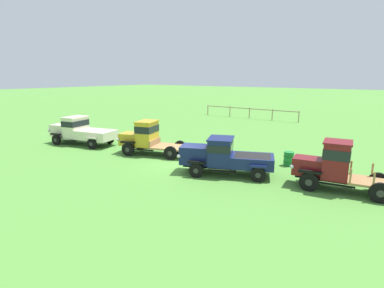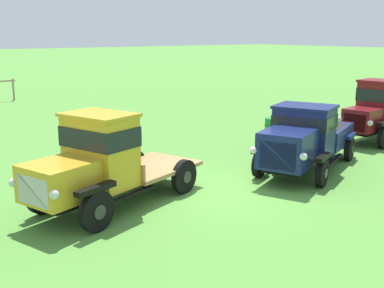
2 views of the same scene
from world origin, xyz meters
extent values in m
plane|color=#518E38|center=(0.00, 0.00, 0.00)|extent=(240.00, 240.00, 0.00)
cylinder|color=#997F60|center=(1.02, 21.16, 0.68)|extent=(0.12, 0.12, 1.36)
cylinder|color=#997F60|center=(-2.09, 20.98, 0.68)|extent=(0.12, 0.12, 1.36)
cylinder|color=#997F60|center=(-5.22, 21.23, 0.68)|extent=(0.12, 0.12, 1.36)
cylinder|color=#997F60|center=(-8.02, 21.20, 0.68)|extent=(0.12, 0.12, 1.36)
cylinder|color=#997F60|center=(-11.23, 20.76, 0.68)|extent=(0.12, 0.12, 1.36)
cube|color=#997F60|center=(-5.10, 20.99, 1.24)|extent=(12.45, 0.08, 0.10)
cylinder|color=black|center=(-10.93, -1.62, 0.40)|extent=(0.83, 0.34, 0.81)
cylinder|color=#2D2D2D|center=(-10.91, -1.71, 0.40)|extent=(0.28, 0.09, 0.28)
cylinder|color=black|center=(-11.38, 0.36, 0.40)|extent=(0.83, 0.34, 0.81)
cylinder|color=#2D2D2D|center=(-11.40, 0.45, 0.40)|extent=(0.28, 0.09, 0.28)
cylinder|color=black|center=(-7.49, -0.84, 0.40)|extent=(0.83, 0.34, 0.81)
cylinder|color=#2D2D2D|center=(-7.47, -0.94, 0.40)|extent=(0.28, 0.09, 0.28)
cylinder|color=black|center=(-7.94, 1.13, 0.40)|extent=(0.83, 0.34, 0.81)
cylinder|color=#2D2D2D|center=(-7.96, 1.23, 0.40)|extent=(0.28, 0.09, 0.28)
cube|color=black|center=(-9.44, -0.24, 0.48)|extent=(5.22, 2.21, 0.12)
cube|color=beige|center=(-11.38, -0.68, 1.01)|extent=(1.84, 1.73, 0.94)
cube|color=silver|center=(-12.12, -0.85, 0.97)|extent=(0.30, 1.10, 0.71)
sphere|color=silver|center=(-11.96, -1.59, 1.04)|extent=(0.20, 0.20, 0.20)
sphere|color=silver|center=(-12.29, -0.11, 1.04)|extent=(0.20, 0.20, 0.20)
cube|color=black|center=(-10.93, -1.62, 0.86)|extent=(0.95, 0.40, 0.12)
cube|color=black|center=(-11.38, 0.36, 0.86)|extent=(0.95, 0.40, 0.12)
cube|color=beige|center=(-10.07, -0.39, 1.32)|extent=(1.50, 1.99, 1.55)
cube|color=black|center=(-10.07, -0.39, 1.67)|extent=(1.55, 2.04, 0.43)
cube|color=beige|center=(-10.07, -0.39, 2.14)|extent=(1.63, 2.09, 0.08)
cube|color=black|center=(-9.74, -1.33, 0.46)|extent=(1.58, 0.49, 0.05)
cube|color=black|center=(-10.18, 0.61, 0.46)|extent=(1.58, 0.49, 0.05)
cube|color=beige|center=(-8.13, 0.05, 0.88)|extent=(3.18, 2.44, 0.68)
cube|color=black|center=(-8.13, 0.05, 1.19)|extent=(2.68, 2.07, 0.06)
cube|color=beige|center=(-7.49, -0.84, 0.86)|extent=(0.91, 0.39, 0.12)
cube|color=beige|center=(-7.94, 1.13, 0.86)|extent=(0.91, 0.39, 0.12)
cylinder|color=black|center=(-3.89, -0.59, 0.45)|extent=(0.91, 0.43, 0.90)
cylinder|color=#2D2D2D|center=(-3.86, -0.68, 0.45)|extent=(0.31, 0.12, 0.31)
cylinder|color=black|center=(-4.42, 1.11, 0.45)|extent=(0.91, 0.43, 0.90)
cylinder|color=#2D2D2D|center=(-4.45, 1.20, 0.45)|extent=(0.31, 0.12, 0.31)
cylinder|color=black|center=(-0.94, 0.34, 0.45)|extent=(0.91, 0.43, 0.90)
cylinder|color=#2D2D2D|center=(-0.91, 0.25, 0.45)|extent=(0.31, 0.12, 0.31)
cylinder|color=black|center=(-1.47, 2.04, 0.45)|extent=(0.91, 0.43, 0.90)
cylinder|color=#2D2D2D|center=(-1.50, 2.13, 0.45)|extent=(0.31, 0.12, 0.31)
cube|color=black|center=(-2.72, 0.71, 0.53)|extent=(4.54, 2.27, 0.12)
cube|color=gold|center=(-4.36, 0.20, 1.00)|extent=(1.71, 1.61, 0.82)
cube|color=silver|center=(-5.00, -0.01, 0.96)|extent=(0.35, 0.95, 0.62)
sphere|color=silver|center=(-4.81, -0.64, 1.02)|extent=(0.20, 0.20, 0.20)
sphere|color=silver|center=(-5.21, 0.63, 1.02)|extent=(0.20, 0.20, 0.20)
cube|color=black|center=(-3.89, -0.59, 0.95)|extent=(1.05, 0.50, 0.12)
cube|color=black|center=(-4.42, 1.11, 0.95)|extent=(1.05, 0.50, 0.12)
cube|color=gold|center=(-3.18, 0.57, 1.42)|extent=(1.48, 1.81, 1.65)
cube|color=black|center=(-3.18, 0.57, 1.79)|extent=(1.53, 1.86, 0.46)
cube|color=gold|center=(-3.18, 0.57, 2.28)|extent=(1.60, 1.91, 0.08)
cube|color=black|center=(-2.82, -0.23, 0.51)|extent=(1.46, 0.58, 0.05)
cube|color=black|center=(-3.34, 1.43, 0.51)|extent=(1.46, 0.58, 0.05)
cube|color=#9E7547|center=(-1.54, 1.08, 0.64)|extent=(2.81, 2.44, 0.10)
cube|color=#9E7547|center=(-2.64, 0.74, 0.87)|extent=(0.58, 1.63, 0.44)
cylinder|color=black|center=(2.38, -1.50, 0.39)|extent=(0.79, 0.47, 0.78)
cylinder|color=#2D2D2D|center=(2.42, -1.59, 0.39)|extent=(0.26, 0.13, 0.27)
cylinder|color=black|center=(1.67, 0.19, 0.39)|extent=(0.79, 0.47, 0.78)
cylinder|color=#2D2D2D|center=(1.63, 0.29, 0.39)|extent=(0.26, 0.13, 0.27)
cylinder|color=black|center=(5.35, -0.25, 0.39)|extent=(0.79, 0.47, 0.78)
cylinder|color=#2D2D2D|center=(5.39, -0.34, 0.39)|extent=(0.26, 0.13, 0.27)
cylinder|color=black|center=(4.64, 1.44, 0.39)|extent=(0.79, 0.47, 0.78)
cylinder|color=#2D2D2D|center=(4.60, 1.54, 0.39)|extent=(0.26, 0.13, 0.27)
cube|color=black|center=(3.39, -0.08, 0.47)|extent=(4.67, 2.73, 0.12)
cube|color=#141E51|center=(1.80, -0.74, 1.03)|extent=(1.97, 1.80, 0.99)
cube|color=silver|center=(1.09, -1.04, 0.98)|extent=(0.45, 0.95, 0.74)
sphere|color=silver|center=(1.35, -1.68, 1.05)|extent=(0.20, 0.20, 0.20)
sphere|color=silver|center=(0.81, -0.41, 1.05)|extent=(0.20, 0.20, 0.20)
cube|color=black|center=(2.38, -1.50, 0.83)|extent=(0.91, 0.53, 0.12)
cube|color=black|center=(1.67, 0.19, 0.83)|extent=(0.91, 0.53, 0.12)
cube|color=#141E51|center=(3.09, -0.20, 1.24)|extent=(1.74, 1.95, 1.42)
cube|color=black|center=(3.09, -0.20, 1.56)|extent=(1.80, 2.01, 0.40)
cube|color=#141E51|center=(3.09, -0.20, 1.99)|extent=(1.88, 2.07, 0.08)
cube|color=black|center=(3.55, -0.98, 0.45)|extent=(1.61, 0.78, 0.05)
cube|color=black|center=(2.86, 0.67, 0.45)|extent=(1.61, 0.78, 0.05)
cube|color=#141E51|center=(4.68, 0.47, 0.84)|extent=(2.72, 2.42, 0.61)
cube|color=black|center=(4.68, 0.47, 1.11)|extent=(2.29, 2.05, 0.06)
cube|color=#141E51|center=(5.35, -0.25, 0.83)|extent=(0.87, 0.52, 0.12)
cube|color=#141E51|center=(4.64, 1.44, 0.83)|extent=(0.87, 0.52, 0.12)
cylinder|color=black|center=(7.79, 0.00, 0.45)|extent=(0.91, 0.28, 0.90)
cylinder|color=#2D2D2D|center=(7.80, -0.10, 0.45)|extent=(0.32, 0.07, 0.31)
cylinder|color=black|center=(7.59, 1.52, 0.45)|extent=(0.91, 0.28, 0.90)
cylinder|color=#2D2D2D|center=(7.57, 1.61, 0.45)|extent=(0.32, 0.07, 0.31)
cylinder|color=black|center=(10.63, 0.38, 0.45)|extent=(0.91, 0.28, 0.90)
cylinder|color=#2D2D2D|center=(10.65, 0.29, 0.45)|extent=(0.32, 0.07, 0.31)
cylinder|color=black|center=(10.43, 1.90, 0.45)|extent=(0.91, 0.28, 0.90)
cylinder|color=#2D2D2D|center=(10.41, 2.00, 0.45)|extent=(0.32, 0.07, 0.31)
cube|color=black|center=(9.02, 0.94, 0.53)|extent=(4.15, 1.38, 0.12)
cube|color=maroon|center=(7.49, 0.73, 1.01)|extent=(1.47, 1.25, 0.83)
cube|color=silver|center=(6.85, 0.65, 0.97)|extent=(0.17, 0.85, 0.62)
sphere|color=silver|center=(6.92, 0.07, 1.03)|extent=(0.20, 0.20, 0.20)
sphere|color=silver|center=(6.77, 1.21, 1.03)|extent=(0.20, 0.20, 0.20)
cube|color=black|center=(7.79, 0.00, 0.95)|extent=(1.05, 0.34, 0.12)
cube|color=black|center=(7.59, 1.52, 0.95)|extent=(1.05, 0.34, 0.12)
cube|color=maroon|center=(8.71, 0.90, 1.44)|extent=(1.28, 1.49, 1.70)
cube|color=black|center=(8.71, 0.90, 1.82)|extent=(1.33, 1.52, 0.48)
cube|color=maroon|center=(8.71, 0.90, 2.33)|extent=(1.40, 1.56, 0.08)
cube|color=black|center=(8.92, 0.16, 0.51)|extent=(1.56, 0.35, 0.05)
cube|color=black|center=(8.72, 1.66, 0.51)|extent=(1.56, 0.35, 0.05)
cube|color=#9E7547|center=(10.24, 1.10, 0.64)|extent=(2.17, 1.79, 0.10)
cube|color=#9E7547|center=(9.45, 0.26, 1.01)|extent=(0.09, 0.09, 0.64)
cube|color=#9E7547|center=(9.26, 1.71, 1.01)|extent=(0.09, 0.09, 0.64)
cube|color=#9E7547|center=(10.33, 0.38, 1.01)|extent=(0.09, 0.09, 0.64)
cube|color=#9E7547|center=(10.14, 1.83, 1.01)|extent=(0.09, 0.09, 0.64)
cylinder|color=#1E7F33|center=(5.67, 3.54, 0.43)|extent=(0.59, 0.59, 0.85)
cylinder|color=#124C1E|center=(5.67, 3.54, 0.60)|extent=(0.62, 0.62, 0.03)
cylinder|color=#124C1E|center=(5.67, 3.54, 0.26)|extent=(0.62, 0.62, 0.03)
camera|label=1|loc=(11.09, -13.99, 5.33)|focal=28.00mm
camera|label=2|loc=(-8.01, -9.43, 4.12)|focal=45.00mm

